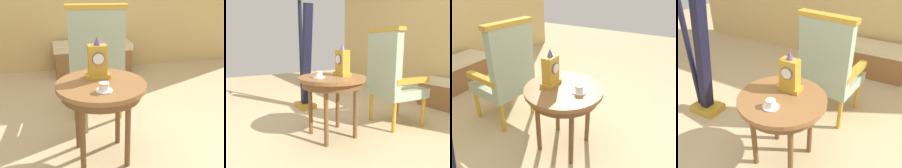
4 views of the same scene
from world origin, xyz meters
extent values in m
plane|color=tan|center=(0.00, 0.00, 0.00)|extent=(10.00, 10.00, 0.00)
cylinder|color=brown|center=(0.04, -0.02, 0.62)|extent=(0.69, 0.69, 0.03)
cylinder|color=brown|center=(0.04, -0.02, 0.57)|extent=(0.61, 0.61, 0.07)
cylinder|color=brown|center=(0.21, 0.15, 0.30)|extent=(0.04, 0.04, 0.61)
cylinder|color=brown|center=(-0.13, 0.15, 0.30)|extent=(0.04, 0.04, 0.61)
cylinder|color=brown|center=(-0.13, -0.20, 0.30)|extent=(0.04, 0.04, 0.61)
cylinder|color=brown|center=(0.21, -0.20, 0.30)|extent=(0.04, 0.04, 0.61)
cylinder|color=white|center=(0.04, -0.17, 0.65)|extent=(0.12, 0.12, 0.01)
cylinder|color=white|center=(0.04, -0.17, 0.68)|extent=(0.07, 0.07, 0.05)
torus|color=gold|center=(0.04, -0.17, 0.70)|extent=(0.08, 0.08, 0.00)
cube|color=gold|center=(0.04, 0.10, 0.66)|extent=(0.19, 0.11, 0.04)
cube|color=gold|center=(0.04, 0.10, 0.79)|extent=(0.14, 0.09, 0.23)
cylinder|color=#664C8C|center=(0.04, 0.05, 0.81)|extent=(0.10, 0.01, 0.10)
cylinder|color=white|center=(0.04, 0.05, 0.81)|extent=(0.08, 0.00, 0.08)
cone|color=#664C8C|center=(0.04, 0.10, 0.94)|extent=(0.06, 0.06, 0.07)
cube|color=#9EB299|center=(0.14, 0.83, 0.41)|extent=(0.58, 0.58, 0.11)
cube|color=#9EB299|center=(0.12, 0.61, 0.78)|extent=(0.53, 0.15, 0.64)
cube|color=gold|center=(0.12, 0.61, 1.12)|extent=(0.57, 0.16, 0.04)
cube|color=gold|center=(0.37, 0.80, 0.57)|extent=(0.12, 0.47, 0.06)
cube|color=gold|center=(-0.09, 0.86, 0.57)|extent=(0.12, 0.47, 0.06)
cylinder|color=gold|center=(0.39, 1.02, 0.18)|extent=(0.04, 0.04, 0.35)
cylinder|color=gold|center=(-0.05, 1.08, 0.18)|extent=(0.04, 0.04, 0.35)
cylinder|color=gold|center=(0.34, 0.59, 0.18)|extent=(0.04, 0.04, 0.35)
cylinder|color=gold|center=(-0.10, 0.64, 0.18)|extent=(0.04, 0.04, 0.35)
cube|color=beige|center=(0.27, 1.95, 0.40)|extent=(1.05, 0.40, 0.08)
cube|color=brown|center=(0.27, 1.95, 0.18)|extent=(1.01, 0.38, 0.36)
camera|label=1|loc=(-0.34, -2.26, 1.55)|focal=51.87mm
camera|label=2|loc=(1.84, -1.10, 0.96)|focal=33.36mm
camera|label=3|loc=(-1.38, -0.83, 1.52)|focal=34.26mm
camera|label=4|loc=(0.86, -1.34, 1.69)|focal=39.16mm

